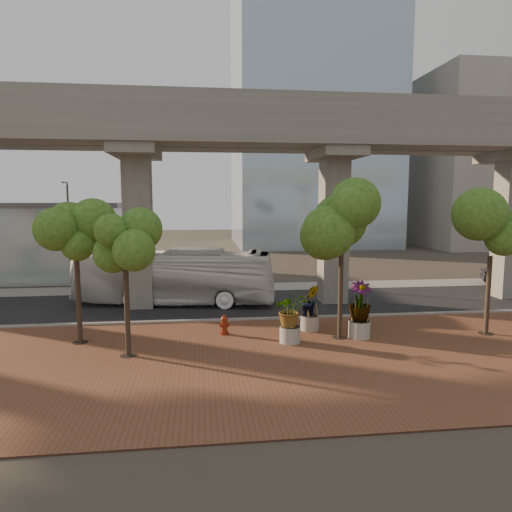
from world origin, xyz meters
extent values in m
plane|color=#3D352C|center=(0.00, 0.00, 0.00)|extent=(160.00, 160.00, 0.00)
cube|color=brown|center=(0.00, -8.00, 0.03)|extent=(70.00, 13.00, 0.06)
cube|color=black|center=(0.00, 2.00, 0.02)|extent=(90.00, 8.00, 0.04)
cube|color=gray|center=(0.00, -2.00, 0.08)|extent=(70.00, 0.25, 0.16)
cube|color=gray|center=(0.00, 7.50, 0.03)|extent=(90.00, 3.00, 0.06)
cube|color=gray|center=(0.00, 0.40, 10.50)|extent=(72.00, 2.40, 1.80)
cube|color=gray|center=(0.00, 3.60, 10.50)|extent=(72.00, 2.40, 1.80)
cube|color=gray|center=(0.00, -0.70, 11.90)|extent=(72.00, 0.12, 1.00)
cube|color=gray|center=(0.00, 4.70, 11.90)|extent=(72.00, 0.12, 1.00)
cube|color=gray|center=(38.00, 36.00, 12.00)|extent=(18.00, 16.00, 24.00)
imported|color=silver|center=(-3.91, 2.55, 1.72)|extent=(12.65, 5.05, 3.44)
cylinder|color=maroon|center=(-1.24, -4.52, 0.11)|extent=(0.43, 0.43, 0.10)
cylinder|color=maroon|center=(-1.24, -4.52, 0.45)|extent=(0.29, 0.29, 0.69)
sphere|color=maroon|center=(-1.24, -4.52, 0.80)|extent=(0.33, 0.33, 0.33)
cylinder|color=maroon|center=(-1.24, -4.52, 0.95)|extent=(0.10, 0.10, 0.12)
cylinder|color=maroon|center=(-1.24, -4.52, 0.51)|extent=(0.48, 0.19, 0.19)
cylinder|color=#A19C91|center=(1.63, -6.17, 0.42)|extent=(0.94, 0.94, 0.73)
imported|color=#295817|center=(1.63, -6.17, 1.57)|extent=(2.08, 2.08, 1.56)
cylinder|color=#AAA599|center=(5.00, -5.83, 0.45)|extent=(1.01, 1.01, 0.79)
imported|color=#295817|center=(5.00, -5.83, 1.78)|extent=(2.48, 2.48, 1.86)
cylinder|color=gray|center=(3.00, -4.29, 0.42)|extent=(0.93, 0.93, 0.73)
imported|color=#295817|center=(3.00, -4.29, 1.56)|extent=(2.07, 2.07, 1.55)
cylinder|color=#3F3024|center=(-7.78, -5.04, 2.01)|extent=(0.22, 0.22, 3.91)
cylinder|color=black|center=(-7.78, -5.04, 0.07)|extent=(0.70, 0.70, 0.01)
cylinder|color=#3F3024|center=(-5.35, -7.13, 1.85)|extent=(0.22, 0.22, 3.58)
cylinder|color=black|center=(-5.35, -7.13, 0.07)|extent=(0.70, 0.70, 0.01)
cylinder|color=#3F3024|center=(4.09, -5.73, 2.04)|extent=(0.22, 0.22, 3.96)
cylinder|color=black|center=(4.09, -5.73, 0.07)|extent=(0.70, 0.70, 0.01)
cylinder|color=#3F3024|center=(11.29, -5.96, 1.95)|extent=(0.22, 0.22, 3.77)
cylinder|color=black|center=(11.29, -5.96, 0.07)|extent=(0.70, 0.70, 0.01)
cylinder|color=#2F3035|center=(-11.21, 6.51, 3.83)|extent=(0.13, 0.13, 7.59)
cube|color=#2F3035|center=(-11.21, 6.04, 7.63)|extent=(0.14, 0.95, 0.14)
cube|color=silver|center=(-11.21, 5.56, 7.53)|extent=(0.38, 0.19, 0.11)
cylinder|color=#2A2A2F|center=(7.33, 5.89, 4.14)|extent=(0.14, 0.14, 8.20)
cube|color=#2A2A2F|center=(7.33, 5.38, 8.24)|extent=(0.15, 1.02, 0.15)
cube|color=silver|center=(7.33, 4.87, 8.14)|extent=(0.41, 0.20, 0.12)
camera|label=1|loc=(-2.32, -25.86, 6.38)|focal=32.00mm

